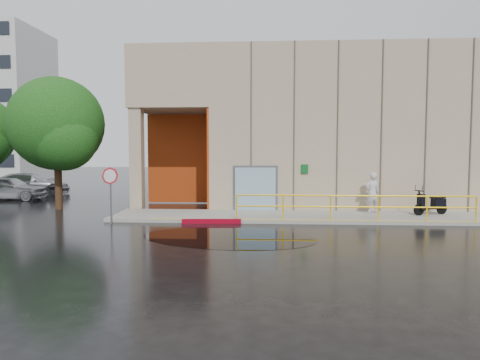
% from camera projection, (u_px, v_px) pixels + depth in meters
% --- Properties ---
extents(ground, '(120.00, 120.00, 0.00)m').
position_uv_depth(ground, '(245.00, 239.00, 14.32)').
color(ground, black).
rests_on(ground, ground).
extents(sidewalk, '(20.00, 3.00, 0.15)m').
position_uv_depth(sidewalk, '(342.00, 217.00, 18.55)').
color(sidewalk, gray).
rests_on(sidewalk, ground).
extents(building, '(20.00, 10.17, 8.00)m').
position_uv_depth(building, '(342.00, 129.00, 24.66)').
color(building, tan).
rests_on(building, ground).
extents(guardrail, '(9.56, 0.06, 1.03)m').
position_uv_depth(guardrail, '(354.00, 207.00, 17.15)').
color(guardrail, yellow).
rests_on(guardrail, sidewalk).
extents(person, '(0.77, 0.62, 1.84)m').
position_uv_depth(person, '(372.00, 193.00, 19.12)').
color(person, silver).
rests_on(person, sidewalk).
extents(scooter, '(1.75, 1.11, 1.32)m').
position_uv_depth(scooter, '(431.00, 197.00, 18.67)').
color(scooter, black).
rests_on(scooter, sidewalk).
extents(stop_sign, '(0.50, 0.53, 2.30)m').
position_uv_depth(stop_sign, '(110.00, 182.00, 17.03)').
color(stop_sign, '#5D5D62').
rests_on(stop_sign, ground).
extents(red_curb, '(2.41, 0.36, 0.18)m').
position_uv_depth(red_curb, '(212.00, 221.00, 17.34)').
color(red_curb, maroon).
rests_on(red_curb, ground).
extents(puddle, '(6.58, 4.72, 0.01)m').
position_uv_depth(puddle, '(228.00, 237.00, 14.57)').
color(puddle, black).
rests_on(puddle, ground).
extents(car_a, '(4.32, 2.02, 1.43)m').
position_uv_depth(car_a, '(9.00, 188.00, 25.43)').
color(car_a, '#B4B6BC').
rests_on(car_a, ground).
extents(car_c, '(5.38, 3.41, 1.45)m').
position_uv_depth(car_c, '(30.00, 184.00, 28.44)').
color(car_c, '#A7A9AE').
rests_on(car_c, ground).
extents(tree_near, '(4.64, 4.64, 6.60)m').
position_uv_depth(tree_near, '(58.00, 127.00, 21.15)').
color(tree_near, black).
rests_on(tree_near, ground).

